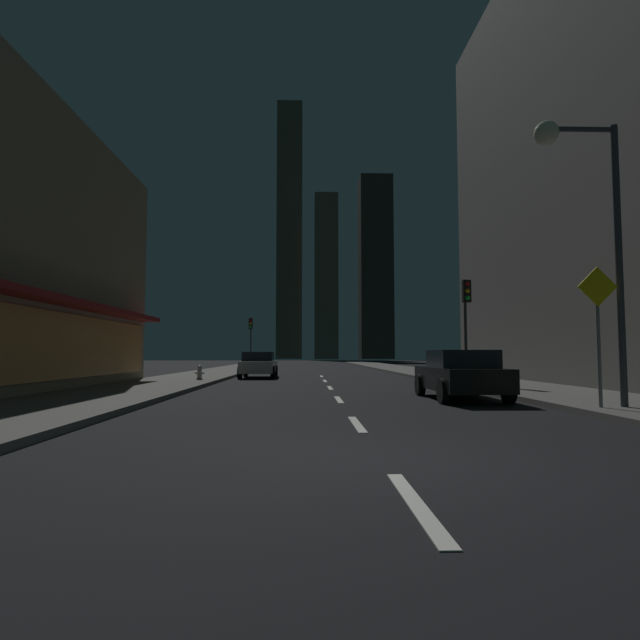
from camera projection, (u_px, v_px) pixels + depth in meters
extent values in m
cube|color=black|center=(318.00, 372.00, 38.47)|extent=(78.00, 136.00, 0.10)
cube|color=#605E59|center=(411.00, 371.00, 38.68)|extent=(4.00, 76.00, 0.15)
cube|color=#605E59|center=(224.00, 371.00, 38.27)|extent=(4.00, 76.00, 0.15)
cube|color=silver|center=(416.00, 504.00, 4.56)|extent=(0.16, 2.20, 0.01)
cube|color=silver|center=(357.00, 424.00, 9.75)|extent=(0.16, 2.20, 0.01)
cube|color=silver|center=(339.00, 400.00, 14.93)|extent=(0.16, 2.20, 0.01)
cube|color=silver|center=(330.00, 388.00, 20.12)|extent=(0.16, 2.20, 0.01)
cube|color=silver|center=(325.00, 381.00, 25.30)|extent=(0.16, 2.20, 0.01)
cube|color=silver|center=(322.00, 376.00, 30.49)|extent=(0.16, 2.20, 0.01)
cube|color=#D88C3F|center=(62.00, 346.00, 16.91)|extent=(0.10, 16.11, 2.20)
cube|color=maroon|center=(75.00, 304.00, 17.02)|extent=(0.90, 16.71, 0.20)
cube|color=#4E4A3A|center=(290.00, 231.00, 146.68)|extent=(7.10, 8.86, 72.80)
cube|color=brown|center=(326.00, 277.00, 134.25)|extent=(6.02, 6.49, 43.10)
cube|color=#2F2D23|center=(375.00, 268.00, 140.38)|extent=(8.74, 8.63, 49.78)
cube|color=black|center=(460.00, 378.00, 15.17)|extent=(1.80, 4.20, 0.65)
cube|color=black|center=(462.00, 359.00, 15.00)|extent=(1.64, 2.00, 0.55)
cylinder|color=black|center=(420.00, 385.00, 16.52)|extent=(0.22, 0.68, 0.68)
cylinder|color=black|center=(474.00, 385.00, 16.57)|extent=(0.22, 0.68, 0.68)
cylinder|color=black|center=(443.00, 391.00, 13.73)|extent=(0.22, 0.68, 0.68)
cylinder|color=black|center=(508.00, 391.00, 13.78)|extent=(0.22, 0.68, 0.68)
sphere|color=white|center=(425.00, 374.00, 17.20)|extent=(0.18, 0.18, 0.18)
sphere|color=white|center=(458.00, 374.00, 17.23)|extent=(0.18, 0.18, 0.18)
cube|color=silver|center=(259.00, 367.00, 28.96)|extent=(1.80, 4.20, 0.65)
cube|color=black|center=(258.00, 357.00, 28.80)|extent=(1.64, 2.00, 0.55)
cylinder|color=black|center=(246.00, 371.00, 30.31)|extent=(0.22, 0.68, 0.68)
cylinder|color=black|center=(276.00, 371.00, 30.37)|extent=(0.22, 0.68, 0.68)
cylinder|color=black|center=(240.00, 373.00, 27.52)|extent=(0.22, 0.68, 0.68)
cylinder|color=black|center=(273.00, 373.00, 27.57)|extent=(0.22, 0.68, 0.68)
sphere|color=white|center=(253.00, 365.00, 30.99)|extent=(0.18, 0.18, 0.18)
sphere|color=white|center=(271.00, 365.00, 31.03)|extent=(0.18, 0.18, 0.18)
cylinder|color=#B2B2B2|center=(200.00, 374.00, 23.93)|extent=(0.22, 0.22, 0.55)
sphere|color=#B2B2B2|center=(200.00, 368.00, 23.95)|extent=(0.21, 0.21, 0.21)
cylinder|color=#B2B2B2|center=(199.00, 379.00, 23.91)|extent=(0.30, 0.30, 0.06)
cylinder|color=#B2B2B2|center=(196.00, 373.00, 23.93)|extent=(0.10, 0.10, 0.10)
cylinder|color=#B2B2B2|center=(203.00, 373.00, 23.93)|extent=(0.10, 0.10, 0.10)
cylinder|color=#2D2D2D|center=(466.00, 331.00, 20.72)|extent=(0.12, 0.12, 4.20)
cube|color=black|center=(466.00, 291.00, 20.62)|extent=(0.32, 0.24, 0.90)
sphere|color=red|center=(467.00, 284.00, 20.51)|extent=(0.18, 0.18, 0.18)
sphere|color=#F2B20C|center=(467.00, 291.00, 20.49)|extent=(0.18, 0.18, 0.18)
sphere|color=#19D833|center=(468.00, 298.00, 20.47)|extent=(0.18, 0.18, 0.18)
cylinder|color=#2D2D2D|center=(251.00, 343.00, 42.71)|extent=(0.12, 0.12, 4.20)
cube|color=black|center=(251.00, 324.00, 42.62)|extent=(0.32, 0.24, 0.90)
sphere|color=red|center=(251.00, 320.00, 42.50)|extent=(0.18, 0.18, 0.18)
sphere|color=#F2B20C|center=(250.00, 324.00, 42.49)|extent=(0.18, 0.18, 0.18)
sphere|color=#19D833|center=(250.00, 327.00, 42.47)|extent=(0.18, 0.18, 0.18)
cylinder|color=#38383D|center=(619.00, 264.00, 11.75)|extent=(0.16, 0.16, 6.50)
cylinder|color=#38383D|center=(580.00, 129.00, 11.93)|extent=(1.60, 0.12, 0.12)
sphere|color=#FCF7CC|center=(546.00, 133.00, 11.90)|extent=(0.56, 0.56, 0.56)
cylinder|color=slate|center=(599.00, 353.00, 11.49)|extent=(0.08, 0.08, 2.40)
cube|color=yellow|center=(597.00, 287.00, 11.56)|extent=(0.91, 0.03, 0.91)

